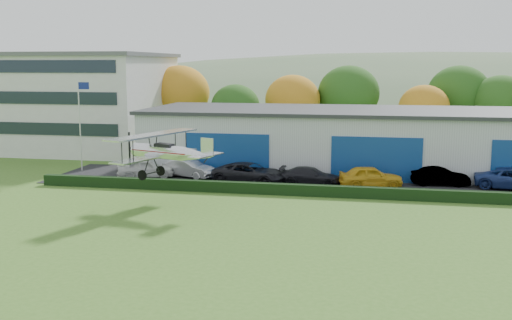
% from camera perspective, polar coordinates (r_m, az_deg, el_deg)
% --- Properties ---
extents(ground, '(300.00, 300.00, 0.00)m').
position_cam_1_polar(ground, '(26.15, 0.63, -11.21)').
color(ground, '#3F6A21').
rests_on(ground, ground).
extents(apron, '(48.00, 9.00, 0.05)m').
position_cam_1_polar(apron, '(46.03, 9.08, -2.28)').
color(apron, black).
rests_on(apron, ground).
extents(hedge, '(46.00, 0.60, 0.80)m').
position_cam_1_polar(hedge, '(41.26, 8.84, -3.09)').
color(hedge, black).
rests_on(hedge, ground).
extents(hangar, '(40.60, 12.60, 5.30)m').
position_cam_1_polar(hangar, '(52.48, 11.61, 1.97)').
color(hangar, '#B2B7BC').
rests_on(hangar, ground).
extents(office_block, '(20.60, 15.60, 10.40)m').
position_cam_1_polar(office_block, '(67.53, -17.74, 5.49)').
color(office_block, silver).
rests_on(office_block, ground).
extents(flagpole, '(1.05, 0.10, 8.00)m').
position_cam_1_polar(flagpole, '(52.30, -16.72, 4.09)').
color(flagpole, silver).
rests_on(flagpole, ground).
extents(tree_belt, '(75.70, 13.22, 10.12)m').
position_cam_1_polar(tree_belt, '(64.92, 7.94, 6.05)').
color(tree_belt, '#3D2614').
rests_on(tree_belt, ground).
extents(distant_hills, '(430.00, 196.00, 56.00)m').
position_cam_1_polar(distant_hills, '(165.83, 7.92, 1.48)').
color(distant_hills, '#4C6642').
rests_on(distant_hills, ground).
extents(car_0, '(4.88, 3.20, 1.55)m').
position_cam_1_polar(car_0, '(48.43, -10.70, -0.80)').
color(car_0, silver).
rests_on(car_0, apron).
extents(car_1, '(4.74, 2.99, 1.47)m').
position_cam_1_polar(car_1, '(48.07, -6.55, -0.81)').
color(car_1, silver).
rests_on(car_1, apron).
extents(car_2, '(6.07, 3.49, 1.59)m').
position_cam_1_polar(car_2, '(45.35, -0.63, -1.29)').
color(car_2, black).
rests_on(car_2, apron).
extents(car_3, '(4.74, 2.04, 1.36)m').
position_cam_1_polar(car_3, '(44.95, 5.34, -1.57)').
color(car_3, black).
rests_on(car_3, apron).
extents(car_4, '(5.03, 2.87, 1.61)m').
position_cam_1_polar(car_4, '(44.71, 11.12, -1.60)').
color(car_4, gold).
rests_on(car_4, apron).
extents(car_5, '(4.38, 1.70, 1.42)m').
position_cam_1_polar(car_5, '(46.72, 17.51, -1.51)').
color(car_5, gray).
rests_on(car_5, apron).
extents(biplane, '(6.89, 7.77, 2.93)m').
position_cam_1_polar(biplane, '(38.01, -8.83, 0.91)').
color(biplane, silver).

